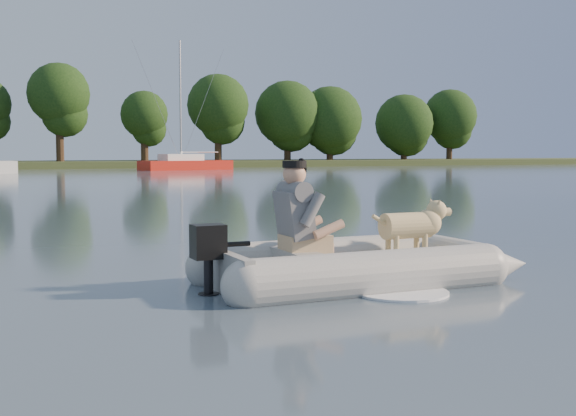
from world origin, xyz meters
name	(u,v)px	position (x,y,z in m)	size (l,w,h in m)	color
water	(389,292)	(0.00, 0.00, 0.00)	(160.00, 160.00, 0.00)	slate
shore_bank	(15,165)	(0.00, 62.00, 0.25)	(160.00, 12.00, 0.70)	#47512D
treeline	(120,110)	(9.24, 61.06, 5.31)	(90.73, 7.35, 9.27)	#332316
dinghy	(358,226)	(0.01, 0.69, 0.64)	(4.67, 2.81, 1.48)	#9D9D98
man	(296,211)	(-0.74, 0.75, 0.84)	(0.78, 0.67, 1.16)	slate
dog	(407,230)	(0.71, 0.75, 0.56)	(1.00, 0.36, 0.67)	tan
outboard_motor	(208,263)	(-1.77, 0.69, 0.33)	(0.45, 0.31, 0.85)	black
sailboat	(185,164)	(12.12, 49.78, 0.46)	(7.90, 4.09, 10.41)	#B52114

